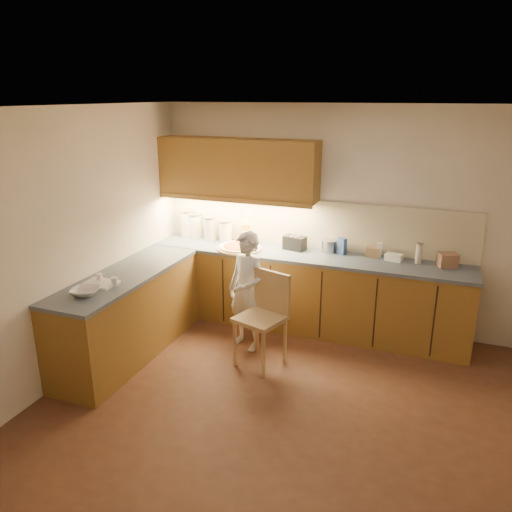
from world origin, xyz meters
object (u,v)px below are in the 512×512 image
Objects in this scene: oil_jug at (246,233)px; pizza_on_board at (239,248)px; child at (247,291)px; toaster at (295,243)px; wooden_chair at (265,312)px.

pizza_on_board is at bearing -87.29° from oil_jug.
child is 4.41× the size of oil_jug.
pizza_on_board is 0.75m from child.
toaster is (0.28, 0.83, 0.34)m from child.
toaster reaches higher than wooden_chair.
oil_jug is at bearing 138.04° from wooden_chair.
oil_jug reaches higher than wooden_chair.
toaster is at bearing 20.74° from pizza_on_board.
oil_jug is at bearing 92.71° from pizza_on_board.
wooden_chair is 3.25× the size of oil_jug.
child is 0.94m from toaster.
wooden_chair is 3.42× the size of toaster.
child reaches higher than oil_jug.
child is (0.34, -0.60, -0.28)m from pizza_on_board.
child is 1.36× the size of wooden_chair.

